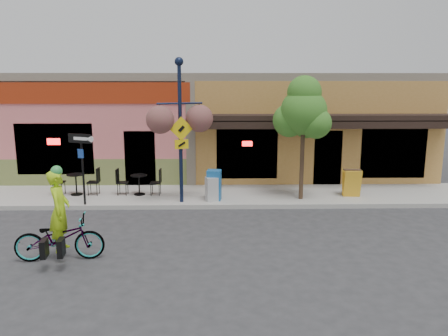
# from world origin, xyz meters

# --- Properties ---
(ground) EXTENTS (90.00, 90.00, 0.00)m
(ground) POSITION_xyz_m (0.00, 0.00, 0.00)
(ground) COLOR #2D2D30
(ground) RESTS_ON ground
(sidewalk) EXTENTS (24.00, 3.00, 0.15)m
(sidewalk) POSITION_xyz_m (0.00, 2.00, 0.07)
(sidewalk) COLOR #9E9B93
(sidewalk) RESTS_ON ground
(curb) EXTENTS (24.00, 0.12, 0.15)m
(curb) POSITION_xyz_m (0.00, 0.55, 0.07)
(curb) COLOR #A8A59E
(curb) RESTS_ON ground
(building) EXTENTS (18.20, 8.20, 4.50)m
(building) POSITION_xyz_m (0.00, 7.50, 2.25)
(building) COLOR #D46869
(building) RESTS_ON ground
(bicycle) EXTENTS (2.14, 0.95, 1.09)m
(bicycle) POSITION_xyz_m (-3.73, -3.64, 0.54)
(bicycle) COLOR maroon
(bicycle) RESTS_ON ground
(cyclist_rider) EXTENTS (0.54, 0.75, 1.93)m
(cyclist_rider) POSITION_xyz_m (-3.68, -3.64, 0.96)
(cyclist_rider) COLOR #ACDF17
(cyclist_rider) RESTS_ON ground
(lamp_post) EXTENTS (1.65, 1.09, 4.81)m
(lamp_post) POSITION_xyz_m (-1.20, 0.92, 2.56)
(lamp_post) COLOR #101932
(lamp_post) RESTS_ON sidewalk
(one_way_sign) EXTENTS (0.91, 0.54, 2.37)m
(one_way_sign) POSITION_xyz_m (-4.40, 0.65, 1.33)
(one_way_sign) COLOR black
(one_way_sign) RESTS_ON sidewalk
(cafe_set_left) EXTENTS (1.68, 0.86, 1.00)m
(cafe_set_left) POSITION_xyz_m (-5.07, 1.92, 0.65)
(cafe_set_left) COLOR black
(cafe_set_left) RESTS_ON sidewalk
(cafe_set_right) EXTENTS (1.62, 0.85, 0.96)m
(cafe_set_right) POSITION_xyz_m (-2.80, 1.90, 0.63)
(cafe_set_right) COLOR black
(cafe_set_right) RESTS_ON sidewalk
(newspaper_box_blue) EXTENTS (0.52, 0.47, 1.05)m
(newspaper_box_blue) POSITION_xyz_m (-0.09, 1.15, 0.67)
(newspaper_box_blue) COLOR #1A5C9E
(newspaper_box_blue) RESTS_ON sidewalk
(newspaper_box_grey) EXTENTS (0.48, 0.45, 0.83)m
(newspaper_box_grey) POSITION_xyz_m (-0.18, 1.02, 0.56)
(newspaper_box_grey) COLOR #B1B1B1
(newspaper_box_grey) RESTS_ON sidewalk
(street_tree) EXTENTS (2.01, 2.01, 4.29)m
(street_tree) POSITION_xyz_m (2.94, 1.25, 2.29)
(street_tree) COLOR #3D7A26
(street_tree) RESTS_ON sidewalk
(sandwich_board) EXTENTS (0.62, 0.47, 0.98)m
(sandwich_board) POSITION_xyz_m (4.79, 1.38, 0.64)
(sandwich_board) COLOR gold
(sandwich_board) RESTS_ON sidewalk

